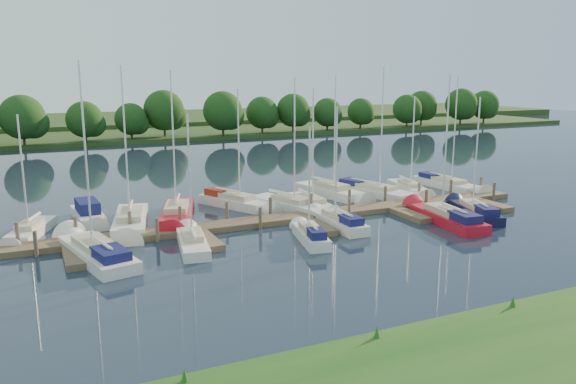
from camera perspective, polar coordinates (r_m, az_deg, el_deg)
name	(u,v)px	position (r m, az deg, el deg)	size (l,w,h in m)	color
ground	(354,249)	(35.34, 6.76, -5.81)	(260.00, 260.00, 0.00)	#1A2435
dock	(303,219)	(41.43, 1.49, -2.78)	(40.00, 6.00, 0.40)	#4C3D2A
mooring_pilings	(296,211)	(42.32, 0.82, -1.91)	(38.24, 2.84, 2.00)	#473D33
far_shore	(137,133)	(105.65, -15.05, 5.84)	(180.00, 30.00, 0.60)	#243F18
distant_hill	(117,120)	(130.23, -16.99, 6.98)	(220.00, 40.00, 1.40)	#2F4920
treeline	(143,116)	(92.36, -14.51, 7.44)	(144.43, 9.94, 8.26)	#38281C
sailboat_n_0	(30,232)	(41.59, -24.72, -3.74)	(3.42, 6.56, 8.52)	silver
motorboat	(89,216)	(44.12, -19.60, -2.33)	(2.12, 6.33, 1.95)	silver
sailboat_n_2	(130,224)	(41.50, -15.71, -3.10)	(3.84, 9.34, 11.72)	silver
sailboat_n_3	(177,216)	(42.87, -11.23, -2.40)	(4.41, 8.95, 11.44)	#B41020
sailboat_n_4	(236,203)	(46.09, -5.33, -1.15)	(4.74, 7.47, 10.01)	silver
sailboat_n_5	(292,207)	(44.90, 0.42, -1.52)	(4.31, 8.51, 10.87)	silver
sailboat_n_6	(311,205)	(45.46, 2.36, -1.37)	(2.03, 7.82, 9.96)	silver
sailboat_n_7	(332,193)	(50.15, 4.45, -0.12)	(3.66, 8.69, 11.08)	silver
sailboat_n_8	(376,192)	(50.84, 8.93, -0.04)	(4.57, 9.37, 11.77)	silver
sailboat_n_9	(410,189)	(53.20, 12.25, 0.32)	(2.89, 7.15, 9.02)	silver
sailboat_n_10	(448,185)	(55.77, 15.99, 0.69)	(2.51, 8.67, 10.86)	silver
sailboat_s_0	(95,253)	(35.33, -18.99, -5.85)	(3.95, 9.50, 11.87)	silver
sailboat_s_1	(192,243)	(35.99, -9.71, -5.11)	(2.52, 6.82, 8.70)	silver
sailboat_s_2	(310,236)	(36.69, 2.28, -4.52)	(2.43, 5.94, 7.80)	silver
sailboat_s_3	(338,222)	(40.25, 5.09, -3.08)	(1.71, 6.85, 8.92)	silver
sailboat_s_4	(445,218)	(42.78, 15.68, -2.58)	(2.97, 8.79, 11.13)	#B41020
sailboat_s_5	(475,212)	(45.27, 18.43, -1.97)	(3.61, 7.28, 9.43)	black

